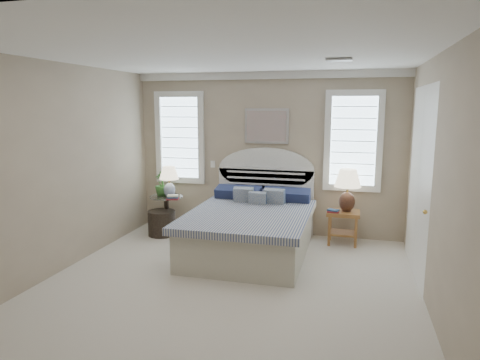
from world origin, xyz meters
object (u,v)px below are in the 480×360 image
side_table_left (167,210)px  floor_pot (162,223)px  lamp_left (169,178)px  lamp_right (348,185)px  bed (252,226)px  nightstand_right (343,220)px

side_table_left → floor_pot: 0.26m
lamp_left → lamp_right: bearing=3.2°
bed → lamp_left: (-1.57, 0.56, 0.57)m
nightstand_right → lamp_left: size_ratio=1.00×
lamp_left → side_table_left: bearing=156.5°
nightstand_right → floor_pot: 2.97m
lamp_left → floor_pot: bearing=-117.4°
side_table_left → lamp_right: lamp_right is taller
lamp_right → lamp_left: bearing=-176.8°
bed → floor_pot: size_ratio=4.97×
floor_pot → lamp_right: lamp_right is taller
bed → side_table_left: size_ratio=3.61×
lamp_left → lamp_right: (2.91, 0.16, -0.01)m
side_table_left → nightstand_right: size_ratio=1.19×
nightstand_right → lamp_right: bearing=32.1°
floor_pot → bed: bearing=-13.5°
lamp_left → bed: bearing=-19.5°
side_table_left → nightstand_right: (2.95, 0.10, -0.00)m
nightstand_right → side_table_left: bearing=-178.1°
floor_pot → lamp_right: (3.00, 0.32, 0.73)m
floor_pot → lamp_right: size_ratio=0.69×
bed → nightstand_right: bearing=28.0°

